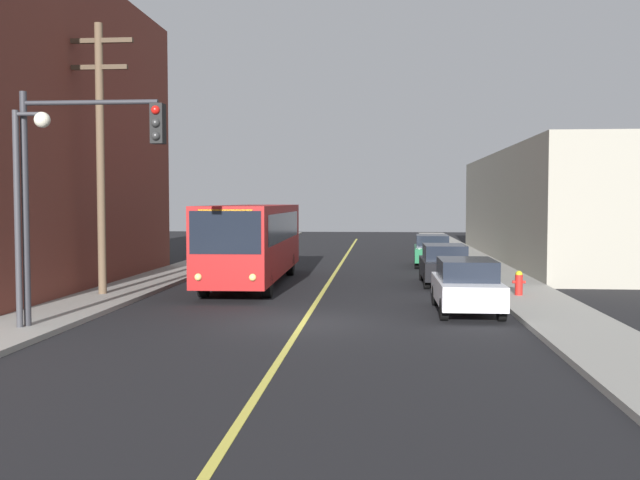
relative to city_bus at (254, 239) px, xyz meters
name	(u,v)px	position (x,y,z in m)	size (l,w,h in m)	color
ground_plane	(303,323)	(3.01, -9.24, -1.82)	(120.00, 120.00, 0.00)	black
sidewalk_left	(158,279)	(-4.24, 0.76, -1.74)	(2.50, 90.00, 0.15)	gray
sidewalk_right	(507,282)	(10.26, 0.76, -1.74)	(2.50, 90.00, 0.15)	gray
lane_stripe_center	(336,271)	(3.01, 5.76, -1.81)	(0.16, 60.00, 0.01)	#D8CC4C
building_right_warehouse	(603,207)	(17.50, 12.74, 1.23)	(12.00, 26.82, 6.09)	gray
city_bus	(254,239)	(0.00, 0.00, 0.00)	(2.79, 12.20, 3.20)	maroon
parked_car_white	(467,285)	(7.72, -7.03, -0.98)	(1.83, 4.40, 1.62)	silver
parked_car_black	(444,264)	(7.70, 0.36, -0.98)	(1.82, 4.40, 1.62)	black
parked_car_green	(432,250)	(7.79, 8.77, -0.98)	(1.97, 4.47, 1.62)	#196038
utility_pole_near	(100,145)	(-4.52, -4.64, 3.47)	(2.40, 0.28, 9.30)	brown
traffic_signal_left_corner	(83,164)	(-2.40, -11.19, 2.49)	(3.75, 0.48, 6.00)	#2D2D33
street_lamp_left	(25,186)	(-3.82, -11.40, 1.92)	(0.98, 0.40, 5.50)	#38383D
fire_hydrant	(519,282)	(9.86, -3.87, -1.23)	(0.44, 0.26, 0.84)	red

